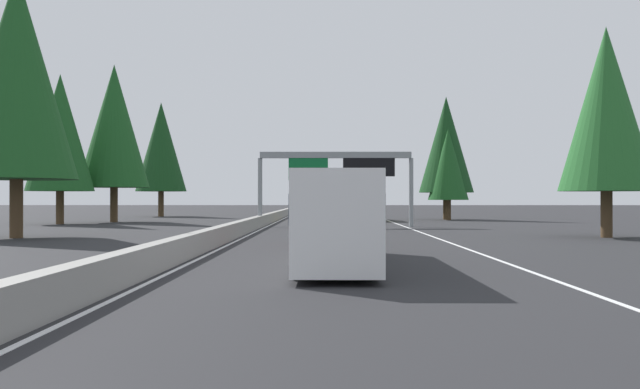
# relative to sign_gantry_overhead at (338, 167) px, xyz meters

# --- Properties ---
(ground_plane) EXTENTS (320.00, 320.00, 0.00)m
(ground_plane) POSITION_rel_sign_gantry_overhead_xyz_m (11.68, 6.04, -4.85)
(ground_plane) COLOR #262628
(median_barrier) EXTENTS (180.00, 0.56, 0.90)m
(median_barrier) POSITION_rel_sign_gantry_overhead_xyz_m (31.68, 6.34, -4.40)
(median_barrier) COLOR gray
(median_barrier) RESTS_ON ground
(shoulder_stripe_right) EXTENTS (160.00, 0.16, 0.01)m
(shoulder_stripe_right) POSITION_rel_sign_gantry_overhead_xyz_m (21.68, -5.48, -4.85)
(shoulder_stripe_right) COLOR silver
(shoulder_stripe_right) RESTS_ON ground
(shoulder_stripe_median) EXTENTS (160.00, 0.16, 0.01)m
(shoulder_stripe_median) POSITION_rel_sign_gantry_overhead_xyz_m (21.68, 5.79, -4.85)
(shoulder_stripe_median) COLOR silver
(shoulder_stripe_median) RESTS_ON ground
(sign_gantry_overhead) EXTENTS (0.50, 12.68, 6.10)m
(sign_gantry_overhead) POSITION_rel_sign_gantry_overhead_xyz_m (0.00, 0.00, 0.00)
(sign_gantry_overhead) COLOR gray
(sign_gantry_overhead) RESTS_ON ground
(bus_mid_left) EXTENTS (11.50, 2.55, 3.10)m
(bus_mid_left) POSITION_rel_sign_gantry_overhead_xyz_m (-30.64, 0.65, -3.14)
(bus_mid_left) COLOR white
(bus_mid_left) RESTS_ON ground
(sedan_near_center) EXTENTS (4.40, 1.80, 1.47)m
(sedan_near_center) POSITION_rel_sign_gantry_overhead_xyz_m (-20.84, 0.52, -4.17)
(sedan_near_center) COLOR red
(sedan_near_center) RESTS_ON ground
(box_truck_near_right) EXTENTS (8.50, 2.40, 2.95)m
(box_truck_near_right) POSITION_rel_sign_gantry_overhead_xyz_m (14.88, -3.20, -3.24)
(box_truck_near_right) COLOR gold
(box_truck_near_right) RESTS_ON ground
(minivan_far_center) EXTENTS (5.00, 1.95, 1.69)m
(minivan_far_center) POSITION_rel_sign_gantry_overhead_xyz_m (72.03, 4.10, -3.90)
(minivan_far_center) COLOR #1E4793
(minivan_far_center) RESTS_ON ground
(conifer_right_near) EXTENTS (5.49, 5.49, 12.47)m
(conifer_right_near) POSITION_rel_sign_gantry_overhead_xyz_m (-14.57, -15.59, 2.73)
(conifer_right_near) COLOR #4C3823
(conifer_right_near) RESTS_ON ground
(conifer_right_mid) EXTENTS (5.91, 5.91, 13.44)m
(conifer_right_mid) POSITION_rel_sign_gantry_overhead_xyz_m (18.22, -12.16, 3.32)
(conifer_right_mid) COLOR #4C3823
(conifer_right_mid) RESTS_ON ground
(conifer_right_far) EXTENTS (4.30, 4.30, 9.77)m
(conifer_right_far) POSITION_rel_sign_gantry_overhead_xyz_m (16.67, -12.09, 1.08)
(conifer_right_far) COLOR #4C3823
(conifer_right_far) RESTS_ON ground
(conifer_left_foreground) EXTENTS (6.86, 6.86, 15.60)m
(conifer_left_foreground) POSITION_rel_sign_gantry_overhead_xyz_m (-15.40, 18.97, 4.64)
(conifer_left_foreground) COLOR #4C3823
(conifer_left_foreground) RESTS_ON ground
(conifer_left_near) EXTENTS (5.94, 5.94, 13.49)m
(conifer_left_near) POSITION_rel_sign_gantry_overhead_xyz_m (5.12, 24.81, 3.35)
(conifer_left_near) COLOR #4C3823
(conifer_left_near) RESTS_ON ground
(conifer_left_mid) EXTENTS (6.77, 6.77, 15.38)m
(conifer_left_mid) POSITION_rel_sign_gantry_overhead_xyz_m (10.21, 21.61, 4.50)
(conifer_left_mid) COLOR #4C3823
(conifer_left_mid) RESTS_ON ground
(conifer_left_far) EXTENTS (6.43, 6.43, 14.61)m
(conifer_left_far) POSITION_rel_sign_gantry_overhead_xyz_m (30.09, 22.05, 4.04)
(conifer_left_far) COLOR #4C3823
(conifer_left_far) RESTS_ON ground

